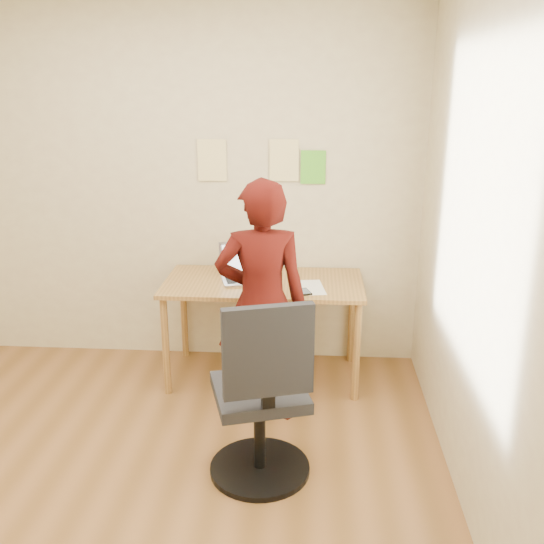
# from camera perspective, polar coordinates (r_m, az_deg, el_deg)

# --- Properties ---
(room) EXTENTS (3.58, 3.58, 2.78)m
(room) POSITION_cam_1_polar(r_m,az_deg,el_deg) (2.92, -15.26, 2.04)
(room) COLOR brown
(room) RESTS_ON ground
(desk) EXTENTS (1.40, 0.70, 0.74)m
(desk) POSITION_cam_1_polar(r_m,az_deg,el_deg) (4.30, -0.80, -1.98)
(desk) COLOR olive
(desk) RESTS_ON ground
(laptop) EXTENTS (0.41, 0.39, 0.25)m
(laptop) POSITION_cam_1_polar(r_m,az_deg,el_deg) (4.32, -2.52, 0.02)
(laptop) COLOR #A9A9B0
(laptop) RESTS_ON desk
(paper_sheet) EXTENTS (0.27, 0.34, 0.00)m
(paper_sheet) POSITION_cam_1_polar(r_m,az_deg,el_deg) (4.16, 3.34, -1.46)
(paper_sheet) COLOR white
(paper_sheet) RESTS_ON desk
(phone) EXTENTS (0.10, 0.14, 0.01)m
(phone) POSITION_cam_1_polar(r_m,az_deg,el_deg) (4.06, 3.10, -1.86)
(phone) COLOR black
(phone) RESTS_ON desk
(wall_note_left) EXTENTS (0.21, 0.00, 0.30)m
(wall_note_left) POSITION_cam_1_polar(r_m,az_deg,el_deg) (4.49, -5.66, 10.43)
(wall_note_left) COLOR #EBD78C
(wall_note_left) RESTS_ON room
(wall_note_mid) EXTENTS (0.21, 0.00, 0.30)m
(wall_note_mid) POSITION_cam_1_polar(r_m,az_deg,el_deg) (4.43, 1.14, 10.47)
(wall_note_mid) COLOR #EBD78C
(wall_note_mid) RESTS_ON room
(wall_note_right) EXTENTS (0.18, 0.00, 0.24)m
(wall_note_right) POSITION_cam_1_polar(r_m,az_deg,el_deg) (4.43, 3.89, 9.81)
(wall_note_right) COLOR #53B829
(wall_note_right) RESTS_ON room
(office_chair) EXTENTS (0.59, 0.60, 1.08)m
(office_chair) POSITION_cam_1_polar(r_m,az_deg,el_deg) (3.29, -0.94, -12.35)
(office_chair) COLOR black
(office_chair) RESTS_ON ground
(person) EXTENTS (0.61, 0.45, 1.56)m
(person) POSITION_cam_1_polar(r_m,az_deg,el_deg) (3.75, -1.00, -2.94)
(person) COLOR #3A0B07
(person) RESTS_ON ground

